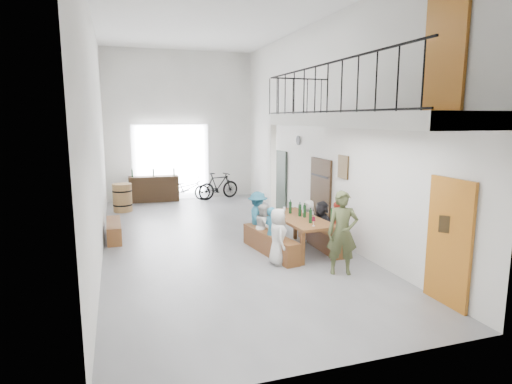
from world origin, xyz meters
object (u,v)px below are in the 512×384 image
object	(u,v)px
side_bench	(114,230)
bicycle_near	(187,189)
bench_inner	(270,243)
host_standing	(342,233)
tasting_table	(299,221)
serving_counter	(154,189)
oak_barrel	(122,198)

from	to	relation	value
side_bench	bicycle_near	bearing A→B (deg)	60.50
bench_inner	host_standing	size ratio (longest dim) A/B	1.27
tasting_table	host_standing	xyz separation A→B (m)	(0.21, -1.61, 0.12)
side_bench	bicycle_near	size ratio (longest dim) A/B	0.92
serving_counter	side_bench	bearing A→B (deg)	-104.58
bench_inner	oak_barrel	distance (m)	6.49
serving_counter	host_standing	bearing A→B (deg)	-70.02
bench_inner	bicycle_near	bearing A→B (deg)	87.63
tasting_table	side_bench	bearing A→B (deg)	146.87
oak_barrel	host_standing	distance (m)	8.35
bench_inner	host_standing	xyz separation A→B (m)	(0.92, -1.61, 0.58)
tasting_table	bicycle_near	size ratio (longest dim) A/B	1.29
oak_barrel	bicycle_near	world-z (taller)	oak_barrel
tasting_table	host_standing	bearing A→B (deg)	-85.28
host_standing	side_bench	bearing A→B (deg)	157.73
serving_counter	host_standing	size ratio (longest dim) A/B	1.08
oak_barrel	serving_counter	distance (m)	1.84
tasting_table	oak_barrel	world-z (taller)	oak_barrel
bench_inner	host_standing	world-z (taller)	host_standing
bench_inner	serving_counter	size ratio (longest dim) A/B	1.18
tasting_table	side_bench	xyz separation A→B (m)	(-4.06, 2.38, -0.49)
bench_inner	serving_counter	xyz separation A→B (m)	(-1.95, 7.16, 0.23)
bicycle_near	host_standing	bearing A→B (deg)	-158.78
bench_inner	oak_barrel	world-z (taller)	oak_barrel
host_standing	bicycle_near	xyz separation A→B (m)	(-1.69, 8.57, -0.38)
bench_inner	serving_counter	distance (m)	7.42
bench_inner	tasting_table	bearing A→B (deg)	-8.42
oak_barrel	bench_inner	bearing A→B (deg)	-61.61
tasting_table	host_standing	size ratio (longest dim) A/B	1.33
host_standing	oak_barrel	bearing A→B (deg)	139.45
side_bench	host_standing	size ratio (longest dim) A/B	0.95
side_bench	bicycle_near	world-z (taller)	bicycle_near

